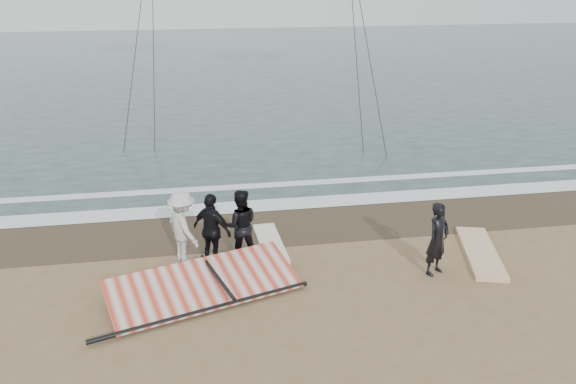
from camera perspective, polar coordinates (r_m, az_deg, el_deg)
name	(u,v)px	position (r m, az deg, el deg)	size (l,w,h in m)	color
ground	(332,311)	(12.33, 4.48, -11.98)	(120.00, 120.00, 0.00)	#8C704C
sea	(229,65)	(43.53, -6.05, 12.72)	(120.00, 54.00, 0.02)	#233838
wet_sand	(295,223)	(16.17, 0.72, -3.19)	(120.00, 2.80, 0.01)	#4C3D2B
foam_near	(287,204)	(17.42, -0.09, -1.20)	(120.00, 0.90, 0.01)	white
foam_far	(279,184)	(18.98, -0.92, 0.78)	(120.00, 0.45, 0.01)	white
man_main	(438,239)	(13.72, 14.96, -4.62)	(0.66, 0.43, 1.81)	black
board_white	(481,252)	(15.29, 18.97, -5.82)	(0.78, 2.78, 0.11)	silver
board_cream	(270,243)	(14.97, -1.79, -5.20)	(0.60, 2.25, 0.09)	white
trio_cluster	(209,227)	(13.90, -8.02, -3.57)	(2.45, 1.53, 1.88)	black
sail_rig	(201,285)	(12.98, -8.82, -9.29)	(4.66, 2.95, 0.52)	black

